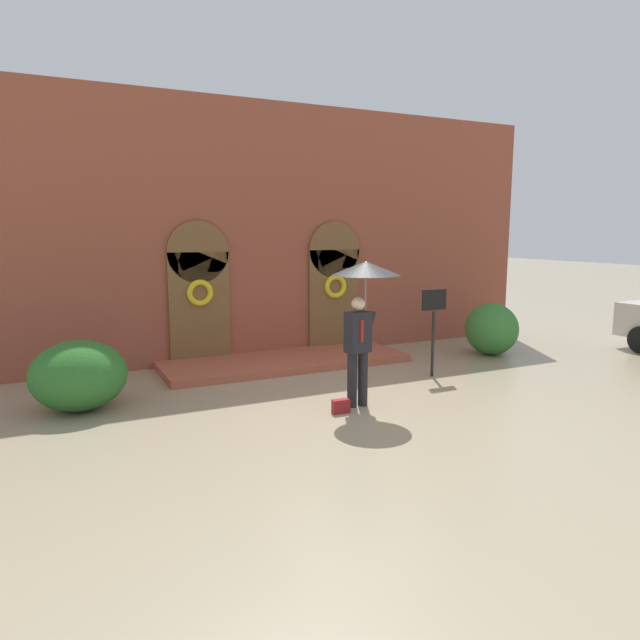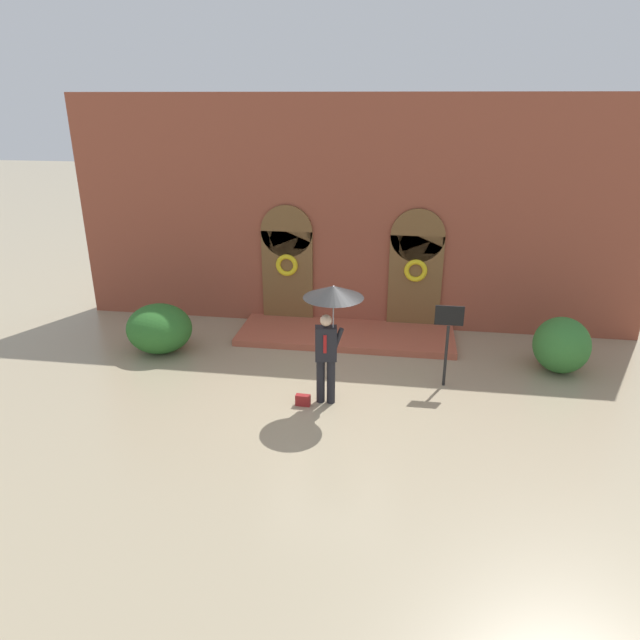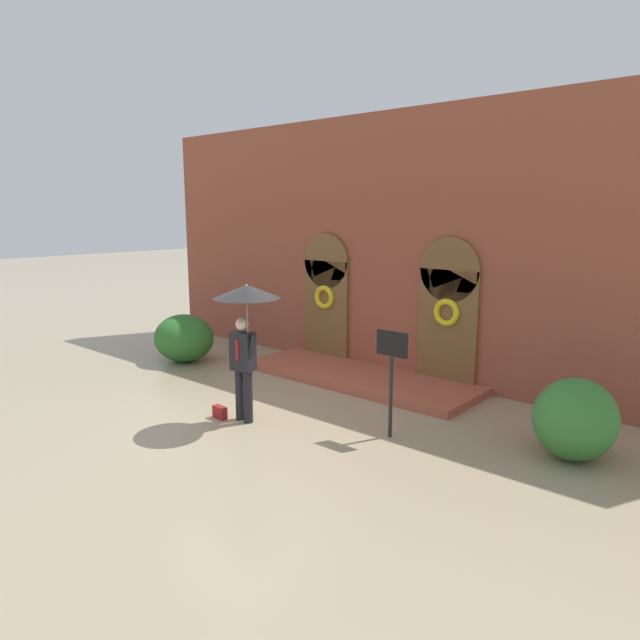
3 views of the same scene
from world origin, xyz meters
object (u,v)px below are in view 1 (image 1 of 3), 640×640
handbag (341,406)px  sign_post (434,318)px  person_with_umbrella (364,290)px  shrub_right (492,329)px  shrub_left (79,376)px

handbag → sign_post: size_ratio=0.16×
person_with_umbrella → shrub_right: 5.27m
handbag → sign_post: sign_post is taller
person_with_umbrella → shrub_left: person_with_umbrella is taller
handbag → shrub_right: size_ratio=0.22×
person_with_umbrella → shrub_left: size_ratio=1.59×
handbag → sign_post: bearing=28.0°
handbag → sign_post: 3.15m
handbag → person_with_umbrella: bearing=24.8°
person_with_umbrella → shrub_right: size_ratio=1.88×
shrub_left → shrub_right: shrub_right is taller
person_with_umbrella → shrub_right: person_with_umbrella is taller
sign_post → shrub_left: (-6.37, 0.72, -0.60)m
shrub_left → handbag: bearing=-28.1°
person_with_umbrella → shrub_right: (4.65, 2.10, -1.32)m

